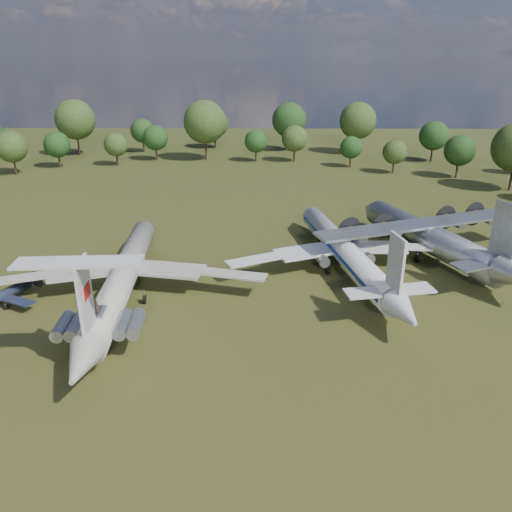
# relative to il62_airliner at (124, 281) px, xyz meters

# --- Properties ---
(ground) EXTENTS (300.00, 300.00, 0.00)m
(ground) POSITION_rel_il62_airliner_xyz_m (5.39, 3.69, -2.30)
(ground) COLOR #213612
(ground) RESTS_ON ground
(il62_airliner) EXTENTS (39.09, 49.20, 4.60)m
(il62_airliner) POSITION_rel_il62_airliner_xyz_m (0.00, 0.00, 0.00)
(il62_airliner) COLOR silver
(il62_airliner) RESTS_ON ground
(tu104_jet) EXTENTS (41.86, 50.91, 4.54)m
(tu104_jet) POSITION_rel_il62_airliner_xyz_m (29.11, 8.87, -0.03)
(tu104_jet) COLOR silver
(tu104_jet) RESTS_ON ground
(an12_transport) EXTENTS (47.88, 50.30, 5.28)m
(an12_transport) POSITION_rel_il62_airliner_xyz_m (42.49, 13.77, 0.34)
(an12_transport) COLOR #9EA0A6
(an12_transport) RESTS_ON ground
(person_on_il62) EXTENTS (0.74, 0.56, 1.83)m
(person_on_il62) POSITION_rel_il62_airliner_xyz_m (0.84, -12.87, 3.22)
(person_on_il62) COLOR #976C4D
(person_on_il62) RESTS_ON il62_airliner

